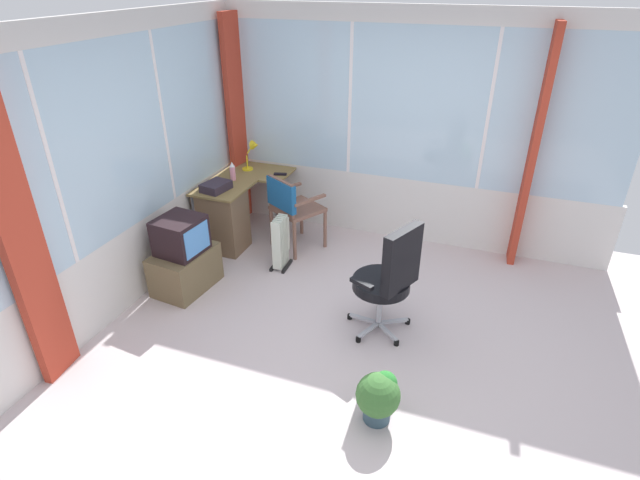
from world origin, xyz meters
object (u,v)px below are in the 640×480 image
object	(u,v)px
space_heater	(281,242)
desk_lamp	(253,151)
paper_tray	(216,186)
tv_on_stand	(184,258)
desk	(225,216)
spray_bottle	(233,171)
wooden_armchair	(289,203)
office_chair	(390,275)
tv_remote	(280,174)
potted_plant	(379,395)

from	to	relation	value
space_heater	desk_lamp	bearing A→B (deg)	39.74
paper_tray	space_heater	world-z (taller)	paper_tray
tv_on_stand	space_heater	world-z (taller)	tv_on_stand
paper_tray	desk	bearing A→B (deg)	-25.98
spray_bottle	tv_on_stand	size ratio (longest dim) A/B	0.28
wooden_armchair	paper_tray	bearing A→B (deg)	109.16
spray_bottle	wooden_armchair	size ratio (longest dim) A/B	0.24
office_chair	spray_bottle	bearing A→B (deg)	61.24
paper_tray	office_chair	bearing A→B (deg)	-111.05
desk_lamp	spray_bottle	world-z (taller)	desk_lamp
spray_bottle	paper_tray	bearing A→B (deg)	175.98
office_chair	space_heater	size ratio (longest dim) A/B	1.82
tv_remote	potted_plant	xyz separation A→B (m)	(-2.47, -1.84, -0.52)
spray_bottle	wooden_armchair	bearing A→B (deg)	-96.01
desk	desk_lamp	bearing A→B (deg)	-3.56
desk	space_heater	xyz separation A→B (m)	(-0.18, -0.77, -0.09)
office_chair	potted_plant	xyz separation A→B (m)	(-0.98, -0.17, -0.37)
desk_lamp	office_chair	bearing A→B (deg)	-127.65
desk_lamp	space_heater	world-z (taller)	desk_lamp
tv_remote	wooden_armchair	world-z (taller)	wooden_armchair
desk	potted_plant	distance (m)	2.96
spray_bottle	paper_tray	world-z (taller)	spray_bottle
office_chair	potted_plant	world-z (taller)	office_chair
tv_remote	tv_on_stand	distance (m)	1.59
wooden_armchair	spray_bottle	bearing A→B (deg)	83.99
desk_lamp	spray_bottle	size ratio (longest dim) A/B	1.60
desk	office_chair	size ratio (longest dim) A/B	1.10
space_heater	wooden_armchair	bearing A→B (deg)	8.47
space_heater	potted_plant	distance (m)	2.27
tv_remote	spray_bottle	xyz separation A→B (m)	(-0.32, 0.45, 0.09)
tv_remote	desk	bearing A→B (deg)	129.19
desk_lamp	space_heater	xyz separation A→B (m)	(-0.88, -0.73, -0.65)
desk_lamp	tv_remote	bearing A→B (deg)	-105.01
paper_tray	office_chair	size ratio (longest dim) A/B	0.28
spray_bottle	paper_tray	xyz separation A→B (m)	(-0.34, 0.02, -0.06)
desk	potted_plant	size ratio (longest dim) A/B	3.01
desk_lamp	wooden_armchair	size ratio (longest dim) A/B	0.39
desk	paper_tray	bearing A→B (deg)	154.02
desk_lamp	potted_plant	xyz separation A→B (m)	(-2.57, -2.24, -0.73)
wooden_armchair	potted_plant	bearing A→B (deg)	-142.93
spray_bottle	paper_tray	distance (m)	0.34
spray_bottle	space_heater	xyz separation A→B (m)	(-0.45, -0.78, -0.54)
wooden_armchair	tv_remote	bearing A→B (deg)	35.09
tv_remote	wooden_armchair	distance (m)	0.52
desk	wooden_armchair	distance (m)	0.77
office_chair	potted_plant	distance (m)	1.06
spray_bottle	tv_on_stand	bearing A→B (deg)	-177.45
wooden_armchair	desk_lamp	bearing A→B (deg)	53.11
spray_bottle	potted_plant	bearing A→B (deg)	-133.11
paper_tray	wooden_armchair	distance (m)	0.82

